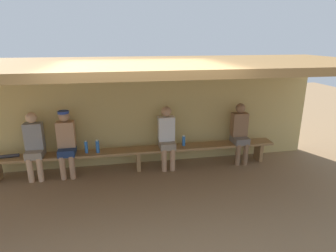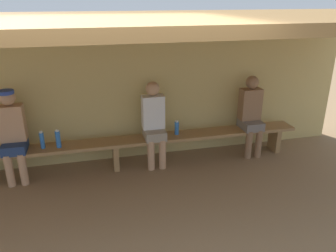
% 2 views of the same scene
% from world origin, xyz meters
% --- Properties ---
extents(ground_plane, '(24.00, 24.00, 0.00)m').
position_xyz_m(ground_plane, '(0.00, 0.00, 0.00)').
color(ground_plane, '#8C6D4C').
extents(back_wall, '(8.00, 0.20, 2.20)m').
position_xyz_m(back_wall, '(0.00, 2.00, 1.10)').
color(back_wall, tan).
rests_on(back_wall, ground).
extents(dugout_roof, '(8.00, 2.80, 0.12)m').
position_xyz_m(dugout_roof, '(0.00, 0.70, 2.26)').
color(dugout_roof, olive).
rests_on(dugout_roof, back_wall).
extents(bench, '(6.00, 0.36, 0.46)m').
position_xyz_m(bench, '(0.00, 1.55, 0.39)').
color(bench, '#9E7547').
rests_on(bench, ground).
extents(player_leftmost, '(0.34, 0.42, 1.34)m').
position_xyz_m(player_leftmost, '(0.62, 1.55, 0.73)').
color(player_leftmost, gray).
rests_on(player_leftmost, ground).
extents(player_in_blue, '(0.34, 0.42, 1.34)m').
position_xyz_m(player_in_blue, '(-1.41, 1.55, 0.75)').
color(player_in_blue, navy).
rests_on(player_in_blue, ground).
extents(player_with_sunglasses, '(0.34, 0.42, 1.34)m').
position_xyz_m(player_with_sunglasses, '(-2.01, 1.55, 0.73)').
color(player_with_sunglasses, gray).
rests_on(player_with_sunglasses, ground).
extents(player_middle, '(0.34, 0.42, 1.34)m').
position_xyz_m(player_middle, '(2.26, 1.55, 0.73)').
color(player_middle, slate).
rests_on(player_middle, ground).
extents(water_bottle_green, '(0.07, 0.07, 0.24)m').
position_xyz_m(water_bottle_green, '(0.99, 1.58, 0.57)').
color(water_bottle_green, blue).
rests_on(water_bottle_green, bench).
extents(water_bottle_blue, '(0.06, 0.06, 0.27)m').
position_xyz_m(water_bottle_blue, '(-1.03, 1.54, 0.59)').
color(water_bottle_blue, blue).
rests_on(water_bottle_blue, bench).
extents(water_bottle_clear, '(0.07, 0.07, 0.27)m').
position_xyz_m(water_bottle_clear, '(-0.81, 1.52, 0.59)').
color(water_bottle_clear, blue).
rests_on(water_bottle_clear, bench).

